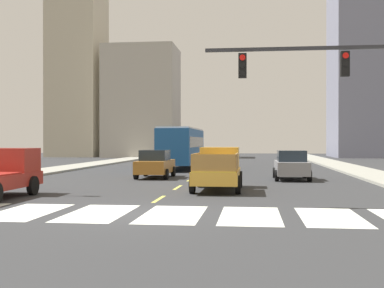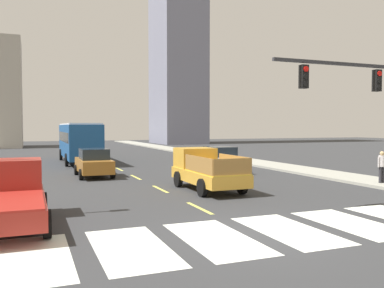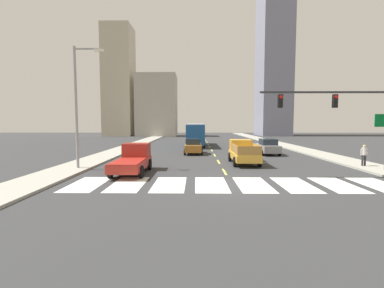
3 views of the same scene
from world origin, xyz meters
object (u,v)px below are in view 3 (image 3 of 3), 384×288
(traffic_signal_gantry, at_px, (352,112))
(pedestrian_walking, at_px, (364,153))
(streetlight_left, at_px, (78,102))
(city_bus, at_px, (195,133))
(sedan_near_right, at_px, (268,147))
(pickup_dark, at_px, (133,159))
(pickup_stakebed, at_px, (243,152))
(sedan_far, at_px, (193,146))

(traffic_signal_gantry, bearing_deg, pedestrian_walking, 49.62)
(traffic_signal_gantry, relative_size, streetlight_left, 0.96)
(city_bus, distance_m, streetlight_left, 22.66)
(city_bus, relative_size, sedan_near_right, 2.45)
(pickup_dark, xyz_separation_m, traffic_signal_gantry, (14.27, -1.61, 3.27))
(city_bus, relative_size, pedestrian_walking, 6.59)
(pedestrian_walking, bearing_deg, pickup_dark, -18.80)
(city_bus, relative_size, streetlight_left, 1.20)
(pickup_stakebed, relative_size, sedan_far, 1.18)
(sedan_far, height_order, pedestrian_walking, pedestrian_walking)
(city_bus, xyz_separation_m, traffic_signal_gantry, (9.88, -23.36, 2.23))
(pickup_dark, xyz_separation_m, pedestrian_walking, (17.47, 2.15, 0.20))
(city_bus, height_order, traffic_signal_gantry, traffic_signal_gantry)
(city_bus, height_order, sedan_near_right, city_bus)
(pickup_dark, relative_size, city_bus, 0.48)
(sedan_far, xyz_separation_m, streetlight_left, (-8.36, -10.48, 4.11))
(traffic_signal_gantry, bearing_deg, pickup_stakebed, 133.53)
(pickup_stakebed, distance_m, traffic_signal_gantry, 8.99)
(city_bus, distance_m, sedan_far, 10.33)
(traffic_signal_gantry, bearing_deg, streetlight_left, 171.93)
(pickup_stakebed, height_order, pickup_dark, same)
(pickup_dark, distance_m, traffic_signal_gantry, 14.73)
(pickup_stakebed, relative_size, pickup_dark, 1.00)
(pickup_dark, bearing_deg, pickup_stakebed, 30.98)
(sedan_near_right, distance_m, sedan_far, 8.21)
(sedan_near_right, relative_size, traffic_signal_gantry, 0.51)
(pickup_dark, bearing_deg, streetlight_left, 169.69)
(sedan_near_right, bearing_deg, pedestrian_walking, -57.48)
(city_bus, bearing_deg, sedan_near_right, -55.36)
(city_bus, xyz_separation_m, pedestrian_walking, (13.08, -19.61, -0.84))
(pickup_stakebed, height_order, streetlight_left, streetlight_left)
(sedan_far, xyz_separation_m, pedestrian_walking, (13.31, -9.33, 0.26))
(pickup_dark, relative_size, traffic_signal_gantry, 0.60)
(sedan_near_right, relative_size, streetlight_left, 0.49)
(city_bus, distance_m, traffic_signal_gantry, 25.47)
(city_bus, xyz_separation_m, sedan_far, (-0.23, -10.27, -1.09))
(pickup_stakebed, xyz_separation_m, city_bus, (-4.11, 17.29, 1.02))
(pickup_dark, relative_size, sedan_near_right, 1.18)
(sedan_far, distance_m, pedestrian_walking, 16.26)
(pickup_dark, distance_m, streetlight_left, 5.92)
(sedan_near_right, distance_m, traffic_signal_gantry, 13.15)
(streetlight_left, bearing_deg, pedestrian_walking, 3.01)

